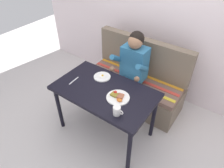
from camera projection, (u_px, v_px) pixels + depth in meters
ground_plane at (106, 130)px, 2.83m from camera, size 8.00×8.00×0.00m
back_wall at (159, 10)px, 2.82m from camera, size 4.40×0.10×2.60m
table at (105, 95)px, 2.42m from camera, size 1.20×0.70×0.73m
couch at (135, 83)px, 3.10m from camera, size 1.44×0.56×1.00m
person at (132, 66)px, 2.73m from camera, size 0.45×0.61×1.21m
plate_breakfast at (118, 97)px, 2.25m from camera, size 0.26×0.26×0.05m
plate_eggs at (102, 77)px, 2.55m from camera, size 0.21×0.21×0.04m
coffee_mug at (117, 111)px, 2.04m from camera, size 0.12×0.08×0.10m
fork at (74, 81)px, 2.50m from camera, size 0.02×0.17×0.00m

